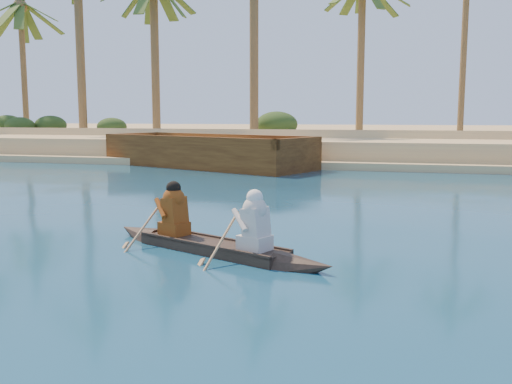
% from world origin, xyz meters
% --- Properties ---
extents(sandy_embankment, '(150.00, 51.00, 1.50)m').
position_xyz_m(sandy_embankment, '(0.00, 46.89, 0.53)').
color(sandy_embankment, '#D5BC78').
rests_on(sandy_embankment, ground).
extents(palm_grove, '(110.00, 14.00, 16.00)m').
position_xyz_m(palm_grove, '(0.00, 35.00, 8.00)').
color(palm_grove, '#375F21').
rests_on(palm_grove, ground).
extents(shrub_cluster, '(100.00, 6.00, 2.40)m').
position_xyz_m(shrub_cluster, '(0.00, 31.50, 1.20)').
color(shrub_cluster, '#1F3D16').
rests_on(shrub_cluster, ground).
extents(canoe, '(5.28, 2.83, 1.50)m').
position_xyz_m(canoe, '(1.91, 5.07, 0.29)').
color(canoe, '#36251D').
rests_on(canoe, ground).
extents(barge_mid, '(11.91, 7.76, 1.89)m').
position_xyz_m(barge_mid, '(-4.46, 22.34, 0.66)').
color(barge_mid, brown).
rests_on(barge_mid, ground).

